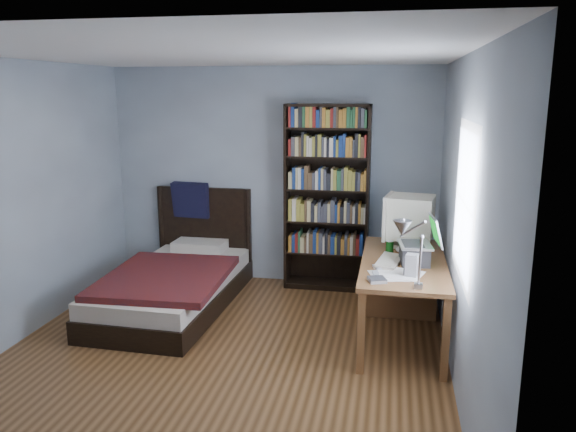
# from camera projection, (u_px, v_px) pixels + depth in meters

# --- Properties ---
(room) EXTENTS (4.20, 4.24, 2.50)m
(room) POSITION_uv_depth(u_px,v_px,m) (220.00, 215.00, 4.50)
(room) COLOR #4B2E16
(room) RESTS_ON ground
(desk) EXTENTS (0.75, 1.63, 0.73)m
(desk) POSITION_uv_depth(u_px,v_px,m) (402.00, 278.00, 5.54)
(desk) COLOR brown
(desk) RESTS_ON floor
(crt_monitor) EXTENTS (0.51, 0.47, 0.51)m
(crt_monitor) POSITION_uv_depth(u_px,v_px,m) (408.00, 218.00, 5.45)
(crt_monitor) COLOR beige
(crt_monitor) RESTS_ON desk
(laptop) EXTENTS (0.39, 0.39, 0.44)m
(laptop) POSITION_uv_depth(u_px,v_px,m) (417.00, 251.00, 4.94)
(laptop) COLOR #2D2D30
(laptop) RESTS_ON desk
(desk_lamp) EXTENTS (0.25, 0.55, 0.65)m
(desk_lamp) POSITION_uv_depth(u_px,v_px,m) (405.00, 235.00, 3.88)
(desk_lamp) COLOR #99999E
(desk_lamp) RESTS_ON desk
(keyboard) EXTENTS (0.26, 0.48, 0.04)m
(keyboard) POSITION_uv_depth(u_px,v_px,m) (389.00, 261.00, 4.98)
(keyboard) COLOR beige
(keyboard) RESTS_ON desk
(speaker) EXTENTS (0.11, 0.11, 0.19)m
(speaker) POSITION_uv_depth(u_px,v_px,m) (412.00, 265.00, 4.60)
(speaker) COLOR gray
(speaker) RESTS_ON desk
(soda_can) EXTENTS (0.07, 0.07, 0.13)m
(soda_can) POSITION_uv_depth(u_px,v_px,m) (390.00, 248.00, 5.22)
(soda_can) COLOR #0A3A08
(soda_can) RESTS_ON desk
(mouse) EXTENTS (0.07, 0.12, 0.04)m
(mouse) POSITION_uv_depth(u_px,v_px,m) (399.00, 249.00, 5.34)
(mouse) COLOR silver
(mouse) RESTS_ON desk
(phone_silver) EXTENTS (0.10, 0.12, 0.02)m
(phone_silver) POSITION_uv_depth(u_px,v_px,m) (378.00, 267.00, 4.83)
(phone_silver) COLOR silver
(phone_silver) RESTS_ON desk
(phone_grey) EXTENTS (0.06, 0.10, 0.02)m
(phone_grey) POSITION_uv_depth(u_px,v_px,m) (376.00, 273.00, 4.67)
(phone_grey) COLOR gray
(phone_grey) RESTS_ON desk
(external_drive) EXTENTS (0.17, 0.17, 0.03)m
(external_drive) POSITION_uv_depth(u_px,v_px,m) (377.00, 280.00, 4.49)
(external_drive) COLOR gray
(external_drive) RESTS_ON desk
(bookshelf) EXTENTS (0.94, 0.30, 2.09)m
(bookshelf) POSITION_uv_depth(u_px,v_px,m) (327.00, 198.00, 6.29)
(bookshelf) COLOR black
(bookshelf) RESTS_ON floor
(bed) EXTENTS (1.22, 2.23, 1.16)m
(bed) POSITION_uv_depth(u_px,v_px,m) (177.00, 281.00, 5.96)
(bed) COLOR black
(bed) RESTS_ON floor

